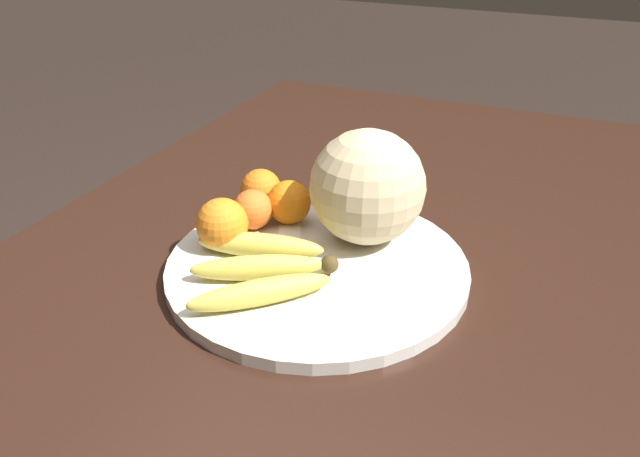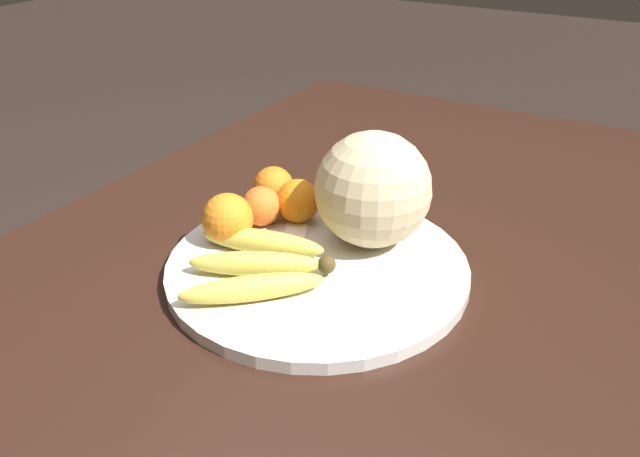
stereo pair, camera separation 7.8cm
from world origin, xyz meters
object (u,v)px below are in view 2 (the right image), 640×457
kitchen_table (339,306)px  orange_back_left (274,187)px  melon (373,189)px  orange_front_left (228,219)px  orange_front_right (261,206)px  produce_tag (296,232)px  orange_mid_center (298,201)px  fruit_bowl (320,267)px  banana_bunch (259,263)px

kitchen_table → orange_back_left: size_ratio=23.67×
melon → orange_front_left: size_ratio=2.23×
orange_front_left → orange_front_right: bearing=170.6°
orange_front_left → orange_back_left: (-0.12, -0.01, -0.00)m
orange_back_left → orange_front_right: bearing=17.7°
orange_back_left → produce_tag: size_ratio=0.60×
kitchen_table → melon: melon is taller
orange_front_right → orange_back_left: orange_back_left is taller
orange_front_left → orange_front_right: 0.06m
orange_front_left → orange_mid_center: bearing=152.9°
orange_front_left → produce_tag: 0.10m
fruit_bowl → orange_front_left: orange_front_left is taller
banana_bunch → produce_tag: size_ratio=2.07×
produce_tag → fruit_bowl: bearing=28.3°
fruit_bowl → melon: (-0.08, 0.03, 0.08)m
melon → orange_front_right: size_ratio=2.73×
fruit_bowl → produce_tag: produce_tag is taller
orange_back_left → orange_mid_center: bearing=68.0°
kitchen_table → fruit_bowl: 0.12m
orange_front_right → produce_tag: orange_front_right is taller
orange_front_left → kitchen_table: bearing=121.1°
orange_mid_center → melon: bearing=90.6°
fruit_bowl → banana_bunch: bearing=-39.4°
melon → produce_tag: size_ratio=1.53×
fruit_bowl → melon: 0.12m
melon → produce_tag: melon is taller
banana_bunch → orange_front_right: size_ratio=3.71×
orange_front_right → melon: bearing=103.1°
orange_mid_center → banana_bunch: bearing=12.7°
melon → produce_tag: (0.03, -0.10, -0.08)m
banana_bunch → orange_mid_center: (-0.14, -0.03, 0.01)m
fruit_bowl → melon: melon is taller
kitchen_table → produce_tag: (0.01, -0.06, 0.11)m
kitchen_table → orange_front_right: (0.02, -0.12, 0.14)m
kitchen_table → orange_front_left: orange_front_left is taller
fruit_bowl → orange_front_left: bearing=-83.2°
fruit_bowl → orange_mid_center: orange_mid_center is taller
fruit_bowl → orange_front_left: (0.02, -0.13, 0.04)m
orange_front_left → produce_tag: (-0.07, 0.07, -0.03)m
produce_tag → orange_mid_center: bearing=-179.6°
produce_tag → melon: bearing=82.7°
kitchen_table → orange_mid_center: orange_mid_center is taller
melon → orange_mid_center: size_ratio=2.46×
melon → produce_tag: 0.13m
orange_mid_center → fruit_bowl: bearing=45.8°
orange_front_right → orange_mid_center: (-0.03, 0.04, 0.00)m
orange_front_right → produce_tag: size_ratio=0.56×
orange_front_right → orange_back_left: (-0.06, -0.02, 0.00)m
melon → orange_back_left: size_ratio=2.55×
fruit_bowl → produce_tag: bearing=-126.0°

